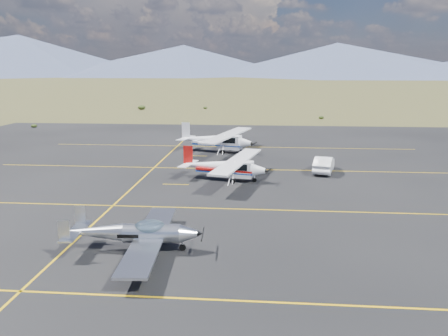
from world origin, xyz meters
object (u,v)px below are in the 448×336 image
(aircraft_low_wing, at_px, (137,233))
(aircraft_cessna, at_px, (225,166))
(sedan, at_px, (324,164))
(aircraft_plain, at_px, (217,140))

(aircraft_low_wing, relative_size, aircraft_cessna, 0.86)
(aircraft_cessna, height_order, sedan, aircraft_cessna)
(aircraft_low_wing, xyz_separation_m, sedan, (11.19, 17.31, -0.22))
(sedan, bearing_deg, aircraft_cessna, 36.68)
(aircraft_cessna, relative_size, aircraft_plain, 0.87)
(aircraft_cessna, bearing_deg, aircraft_low_wing, -89.81)
(aircraft_plain, bearing_deg, aircraft_low_wing, -77.46)
(aircraft_cessna, height_order, aircraft_plain, aircraft_plain)
(aircraft_low_wing, xyz_separation_m, aircraft_cessna, (3.10, 13.91, 0.23))
(aircraft_low_wing, bearing_deg, sedan, 53.47)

